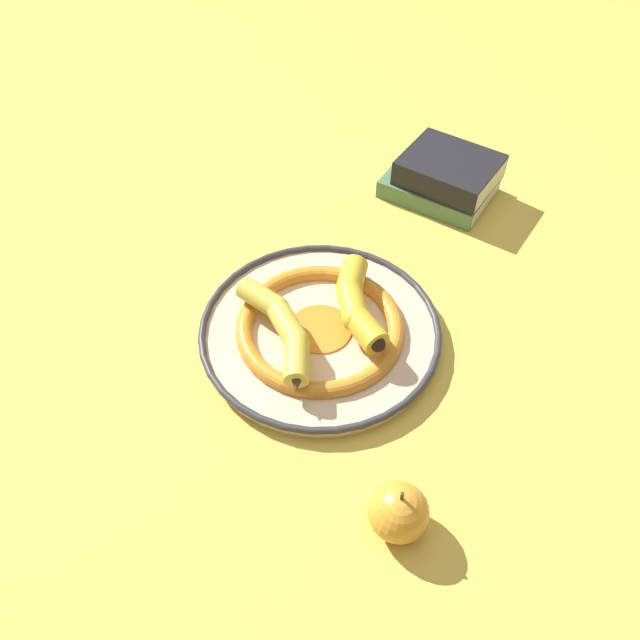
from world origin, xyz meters
The scene contains 6 objects.
ground_plane centered at (0.00, 0.00, 0.00)m, with size 2.80×2.80×0.00m, color gold.
decorative_bowl centered at (-0.01, -0.03, 0.01)m, with size 0.34×0.34×0.03m.
banana_a centered at (-0.06, 0.00, 0.05)m, with size 0.14×0.17×0.03m.
banana_b centered at (0.03, -0.07, 0.05)m, with size 0.16×0.12×0.04m.
book_stack centered at (0.37, -0.08, 0.04)m, with size 0.15×0.19×0.08m.
apple centered at (-0.22, -0.23, 0.03)m, with size 0.07×0.07×0.08m.
Camera 1 is at (-0.51, -0.29, 0.68)m, focal length 35.00 mm.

